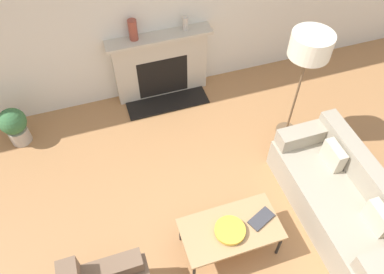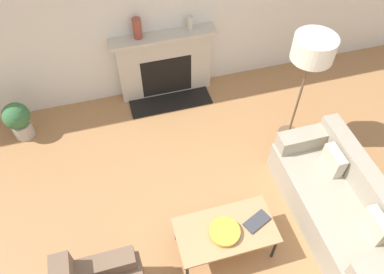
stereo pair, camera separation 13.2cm
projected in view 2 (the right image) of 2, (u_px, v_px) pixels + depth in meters
The scene contains 11 objects.
ground_plane at pixel (239, 272), 4.06m from camera, with size 18.00×18.00×0.00m, color #A87547.
wall_back at pixel (166, 1), 4.90m from camera, with size 18.00×0.06×2.90m.
fireplace at pixel (165, 65), 5.51m from camera, with size 1.49×0.59×1.05m.
couch at pixel (340, 205), 4.25m from camera, with size 0.81×1.89×0.76m.
coffee_table at pixel (226, 231), 3.93m from camera, with size 1.05×0.57×0.44m.
bowl at pixel (225, 232), 3.85m from camera, with size 0.32×0.32×0.06m.
book at pixel (257, 221), 3.95m from camera, with size 0.32×0.24×0.02m.
floor_lamp at pixel (313, 53), 4.23m from camera, with size 0.49×0.49×1.63m.
mantel_vase_left at pixel (137, 28), 4.94m from camera, with size 0.12×0.12×0.29m.
mantel_vase_center_left at pixel (190, 23), 5.11m from camera, with size 0.08×0.08×0.19m.
potted_plant at pixel (18, 119), 5.07m from camera, with size 0.36×0.36×0.57m.
Camera 2 is at (-0.90, -1.29, 4.05)m, focal length 35.00 mm.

